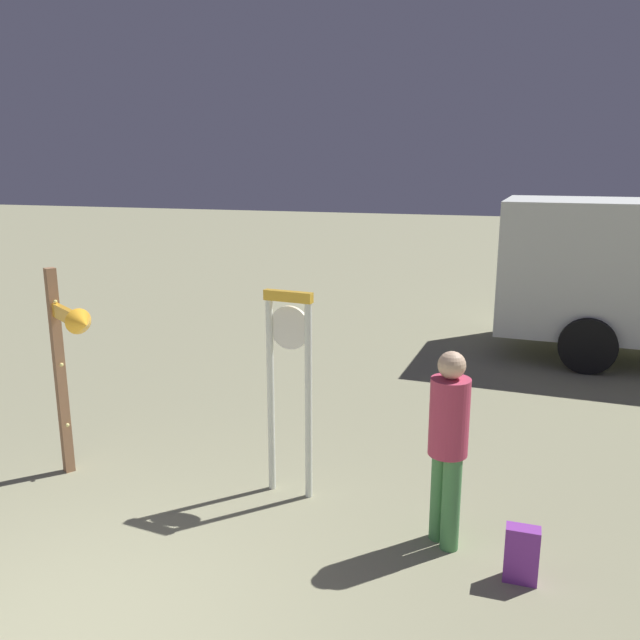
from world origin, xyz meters
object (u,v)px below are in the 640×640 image
Objects in this scene: standing_clock at (289,370)px; backpack at (521,554)px; person_near_clock at (448,439)px; arrow_sign at (68,350)px.

standing_clock reaches higher than backpack.
standing_clock is 1.19× the size of person_near_clock.
arrow_sign is 1.27× the size of person_near_clock.
standing_clock is at bearing 164.36° from person_near_clock.
arrow_sign is (-2.20, -0.48, 0.14)m from standing_clock.
backpack is at bearing -19.27° from standing_clock.
backpack is at bearing -27.46° from person_near_clock.
standing_clock is 1.70m from person_near_clock.
standing_clock is at bearing 12.23° from arrow_sign.
arrow_sign reaches higher than backpack.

